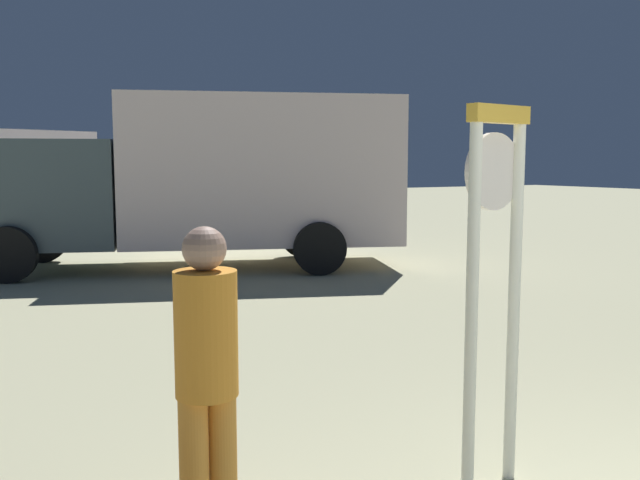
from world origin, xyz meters
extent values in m
cylinder|color=white|center=(-0.57, 1.63, 1.06)|extent=(0.07, 0.07, 2.12)
cylinder|color=white|center=(-0.20, 1.68, 1.06)|extent=(0.07, 0.07, 2.12)
cube|color=gold|center=(-0.39, 1.65, 2.17)|extent=(0.46, 0.14, 0.10)
cylinder|color=silver|center=(-0.39, 1.68, 1.85)|extent=(0.44, 0.10, 0.44)
cube|color=black|center=(-0.39, 1.71, 1.85)|extent=(0.10, 0.03, 0.04)
cube|color=black|center=(-0.39, 1.71, 1.85)|extent=(0.17, 0.04, 0.05)
cylinder|color=#C8812E|center=(-2.12, 1.84, 0.39)|extent=(0.15, 0.15, 0.78)
cylinder|color=#C8812E|center=(-1.97, 1.85, 0.39)|extent=(0.15, 0.15, 0.78)
cylinder|color=orange|center=(-2.05, 1.85, 1.08)|extent=(0.31, 0.31, 0.61)
sphere|color=#9E7A67|center=(-2.05, 1.85, 1.50)|extent=(0.21, 0.21, 0.21)
cube|color=silver|center=(1.92, 10.15, 1.75)|extent=(5.31, 3.72, 2.59)
cube|color=#435359|center=(-1.29, 11.30, 1.36)|extent=(2.46, 2.61, 1.82)
cube|color=black|center=(-2.17, 11.62, 1.73)|extent=(0.63, 1.68, 0.80)
cylinder|color=black|center=(-1.56, 12.60, 0.45)|extent=(0.93, 0.54, 0.90)
cylinder|color=black|center=(-2.32, 10.48, 0.45)|extent=(0.93, 0.54, 0.90)
cylinder|color=black|center=(3.14, 10.91, 0.45)|extent=(0.93, 0.54, 0.90)
cylinder|color=black|center=(2.38, 8.79, 0.45)|extent=(0.93, 0.54, 0.90)
cube|color=white|center=(-1.76, 19.60, 1.61)|extent=(5.11, 3.58, 2.32)
cylinder|color=black|center=(-1.41, 20.91, 0.45)|extent=(0.93, 0.52, 0.90)
cylinder|color=black|center=(-0.69, 18.78, 0.45)|extent=(0.93, 0.52, 0.90)
camera|label=1|loc=(-3.11, -1.24, 1.91)|focal=38.24mm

